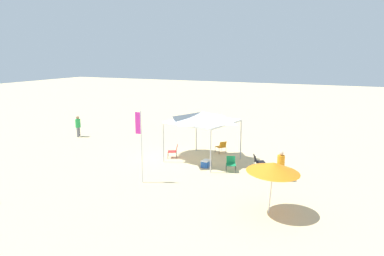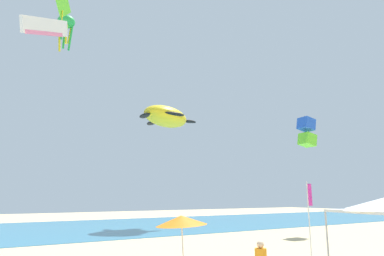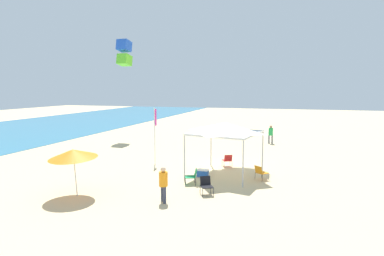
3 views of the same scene
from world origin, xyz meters
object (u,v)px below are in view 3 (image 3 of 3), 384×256
beach_umbrella (73,154)px  kite_box_blue (124,53)px  cooler_box (203,173)px  folding_chair_facing_ocean (206,184)px  banner_flag (155,130)px  folding_chair_near_cooler (192,175)px  folding_chair_left_of_tent (228,160)px  person_beachcomber (271,133)px  folding_chair_right_of_tent (261,172)px  canopy_tent (225,128)px  person_near_umbrella (163,181)px

beach_umbrella → kite_box_blue: 18.33m
cooler_box → folding_chair_facing_ocean: bearing=-161.8°
folding_chair_facing_ocean → banner_flag: 6.97m
folding_chair_near_cooler → kite_box_blue: (12.71, 10.82, 7.91)m
folding_chair_near_cooler → kite_box_blue: 18.47m
folding_chair_left_of_tent → person_beachcomber: (9.56, -2.13, 0.50)m
folding_chair_near_cooler → folding_chair_facing_ocean: bearing=18.9°
folding_chair_right_of_tent → person_beachcomber: bearing=-50.6°
folding_chair_left_of_tent → canopy_tent: bearing=71.0°
banner_flag → person_beachcomber: banner_flag is taller
folding_chair_near_cooler → person_near_umbrella: 2.91m
beach_umbrella → cooler_box: size_ratio=3.57×
person_near_umbrella → kite_box_blue: bearing=-8.1°
banner_flag → person_beachcomber: (10.13, -6.84, -1.27)m
canopy_tent → folding_chair_left_of_tent: canopy_tent is taller
folding_chair_facing_ocean → cooler_box: folding_chair_facing_ocean is taller
canopy_tent → beach_umbrella: bearing=133.3°
folding_chair_right_of_tent → banner_flag: (1.79, 6.96, 1.77)m
folding_chair_right_of_tent → person_beachcomber: (11.91, 0.12, 0.50)m
folding_chair_left_of_tent → person_beachcomber: person_beachcomber is taller
folding_chair_right_of_tent → person_near_umbrella: (-4.61, 3.76, 0.46)m
kite_box_blue → folding_chair_near_cooler: bearing=-46.1°
beach_umbrella → banner_flag: 6.96m
folding_chair_right_of_tent → folding_chair_near_cooler: bearing=66.9°
person_beachcomber → person_near_umbrella: 16.92m
folding_chair_right_of_tent → person_beachcomber: person_beachcomber is taller
person_beachcomber → folding_chair_right_of_tent: bearing=73.7°
canopy_tent → person_near_umbrella: canopy_tent is taller
folding_chair_left_of_tent → folding_chair_near_cooler: size_ratio=1.00×
folding_chair_left_of_tent → cooler_box: 2.74m
person_near_umbrella → kite_box_blue: (15.55, 10.37, 7.45)m
beach_umbrella → person_near_umbrella: beach_umbrella is taller
folding_chair_right_of_tent → person_beachcomber: size_ratio=0.49×
folding_chair_left_of_tent → folding_chair_right_of_tent: bearing=108.8°
folding_chair_left_of_tent → folding_chair_near_cooler: (-4.12, 1.07, 0.00)m
beach_umbrella → folding_chair_right_of_tent: 9.58m
beach_umbrella → kite_box_blue: (16.04, 6.17, 6.39)m
canopy_tent → kite_box_blue: (10.46, 12.08, 5.68)m
canopy_tent → folding_chair_near_cooler: bearing=150.7°
folding_chair_facing_ocean → banner_flag: banner_flag is taller
folding_chair_right_of_tent → person_near_umbrella: person_near_umbrella is taller
folding_chair_facing_ocean → person_near_umbrella: bearing=-162.4°
kite_box_blue → folding_chair_left_of_tent: bearing=-32.3°
folding_chair_near_cooler → banner_flag: 5.39m
folding_chair_right_of_tent → folding_chair_near_cooler: size_ratio=1.00×
folding_chair_left_of_tent → person_near_umbrella: size_ratio=0.51×
cooler_box → kite_box_blue: size_ratio=0.25×
folding_chair_right_of_tent → folding_chair_left_of_tent: same height
canopy_tent → folding_chair_left_of_tent: 2.92m
person_beachcomber → folding_chair_near_cooler: bearing=60.0°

